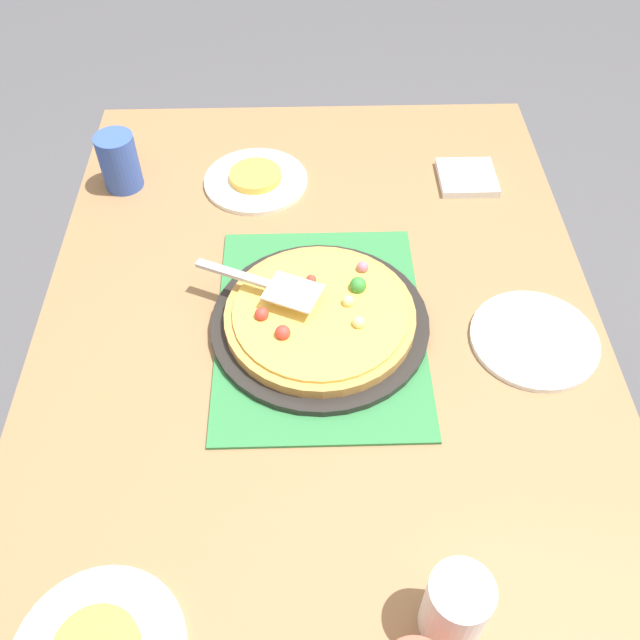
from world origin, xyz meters
TOP-DOWN VIEW (x-y plane):
  - ground_plane at (0.00, 0.00)m, footprint 8.00×8.00m
  - dining_table at (0.00, 0.00)m, footprint 1.40×1.00m
  - placemat at (0.00, 0.00)m, footprint 0.48×0.36m
  - pizza_pan at (0.00, 0.00)m, footprint 0.38×0.38m
  - pizza at (0.00, -0.00)m, footprint 0.33×0.33m
  - plate_far_right at (0.41, 0.13)m, footprint 0.22×0.22m
  - plate_side at (-0.04, -0.37)m, footprint 0.22×0.22m
  - served_slice_right at (0.41, 0.13)m, footprint 0.11×0.11m
  - cup_near at (0.41, 0.41)m, footprint 0.08×0.08m
  - cup_corner at (-0.50, -0.15)m, footprint 0.08×0.08m
  - pizza_server at (0.04, 0.09)m, footprint 0.13×0.23m
  - napkin_stack at (0.40, -0.33)m, footprint 0.12×0.12m

SIDE VIEW (x-z plane):
  - ground_plane at x=0.00m, z-range 0.00..0.00m
  - dining_table at x=0.00m, z-range 0.27..1.02m
  - placemat at x=0.00m, z-range 0.75..0.76m
  - plate_far_right at x=0.41m, z-range 0.75..0.76m
  - plate_side at x=-0.04m, z-range 0.75..0.76m
  - napkin_stack at x=0.40m, z-range 0.75..0.77m
  - pizza_pan at x=0.00m, z-range 0.76..0.77m
  - served_slice_right at x=0.41m, z-range 0.76..0.78m
  - pizza at x=0.00m, z-range 0.76..0.81m
  - cup_near at x=0.41m, z-range 0.75..0.87m
  - cup_corner at x=-0.50m, z-range 0.75..0.87m
  - pizza_server at x=0.04m, z-range 0.82..0.82m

